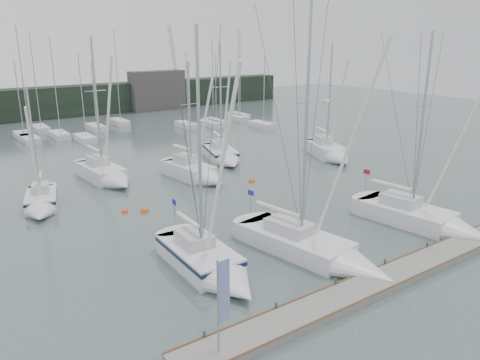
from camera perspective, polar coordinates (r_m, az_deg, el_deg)
name	(u,v)px	position (r m, az deg, el deg)	size (l,w,h in m)	color
ground	(310,253)	(29.67, 8.56, -8.82)	(160.00, 160.00, 0.00)	#495856
dock	(375,284)	(26.61, 16.09, -12.07)	(24.00, 2.00, 0.40)	slate
far_treeline	(52,102)	(83.94, -21.92, 8.78)	(90.00, 4.00, 5.00)	black
far_building_right	(157,90)	(87.74, -10.05, 10.70)	(10.00, 3.00, 7.00)	#45423F
mast_forest	(49,134)	(66.97, -22.24, 5.16)	(56.57, 25.71, 14.80)	silver
sailboat_near_left	(213,267)	(26.53, -3.37, -10.49)	(3.13, 8.88, 14.48)	silver
sailboat_near_center	(325,254)	(28.52, 10.35, -8.83)	(4.80, 11.03, 15.88)	silver
sailboat_near_right	(432,222)	(35.13, 22.38, -4.76)	(4.26, 9.93, 14.29)	silver
sailboat_mid_a	(41,204)	(39.05, -23.10, -2.73)	(3.84, 6.75, 10.12)	silver
sailboat_mid_b	(108,176)	(44.51, -15.77, 0.47)	(3.43, 8.53, 13.75)	silver
sailboat_mid_c	(198,174)	(43.67, -5.15, 0.74)	(3.58, 7.96, 11.61)	silver
sailboat_mid_d	(224,156)	(50.02, -1.97, 2.90)	(4.90, 8.50, 13.10)	silver
sailboat_mid_e	(331,153)	(52.27, 11.03, 3.23)	(5.78, 9.14, 13.16)	silver
buoy_a	(145,211)	(36.74, -11.56, -3.77)	(0.67, 0.67, 0.67)	#D65213
buoy_b	(252,182)	(43.30, 1.44, -0.20)	(0.61, 0.61, 0.61)	#D65213
buoy_c	(125,212)	(36.97, -13.84, -3.80)	(0.55, 0.55, 0.55)	#D65213
dock_banner	(222,297)	(19.36, -2.22, -14.06)	(0.63, 0.10, 4.15)	#9B9DA3
seagull	(327,101)	(29.37, 10.52, 9.43)	(1.04, 0.52, 0.21)	white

